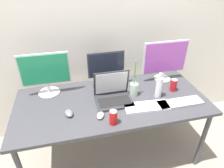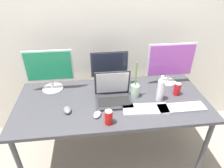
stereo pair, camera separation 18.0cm
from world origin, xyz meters
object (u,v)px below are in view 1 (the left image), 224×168
object	(u,v)px
work_desk	(112,105)
monitor_right	(165,60)
keyboard_main	(180,103)
monitor_left	(45,73)
bamboo_vase	(134,88)
laptop_silver	(113,94)
soda_can_by_laptop	(113,117)
mouse_by_keyboard	(69,113)
water_bottle	(159,86)
monitor_center	(106,68)
soda_can_near_keyboard	(174,85)
mouse_by_laptop	(100,115)
keyboard_aux	(147,107)

from	to	relation	value
work_desk	monitor_right	size ratio (longest dim) A/B	3.72
keyboard_main	monitor_left	bearing A→B (deg)	158.92
monitor_left	bamboo_vase	bearing A→B (deg)	-15.56
laptop_silver	soda_can_by_laptop	bearing A→B (deg)	-103.38
mouse_by_keyboard	water_bottle	world-z (taller)	water_bottle
monitor_center	bamboo_vase	size ratio (longest dim) A/B	1.03
laptop_silver	water_bottle	distance (m)	0.44
monitor_center	soda_can_near_keyboard	xyz separation A→B (m)	(0.64, -0.26, -0.14)
laptop_silver	mouse_by_laptop	xyz separation A→B (m)	(-0.16, -0.22, -0.05)
bamboo_vase	keyboard_main	bearing A→B (deg)	-32.41
monitor_center	soda_can_by_laptop	distance (m)	0.61
monitor_left	bamboo_vase	xyz separation A→B (m)	(0.81, -0.23, -0.16)
keyboard_main	soda_can_by_laptop	xyz separation A→B (m)	(-0.67, -0.11, 0.05)
mouse_by_laptop	soda_can_near_keyboard	world-z (taller)	soda_can_near_keyboard
mouse_by_laptop	soda_can_by_laptop	xyz separation A→B (m)	(0.09, -0.10, 0.05)
soda_can_by_laptop	laptop_silver	bearing A→B (deg)	76.62
monitor_right	mouse_by_laptop	bearing A→B (deg)	-149.46
work_desk	monitor_right	distance (m)	0.75
work_desk	soda_can_near_keyboard	bearing A→B (deg)	1.91
monitor_left	keyboard_aux	bearing A→B (deg)	-27.41
keyboard_aux	soda_can_by_laptop	world-z (taller)	soda_can_by_laptop
keyboard_aux	soda_can_near_keyboard	bearing A→B (deg)	32.77
monitor_right	mouse_by_keyboard	xyz separation A→B (m)	(-1.05, -0.38, -0.22)
monitor_left	keyboard_aux	size ratio (longest dim) A/B	1.14
mouse_by_keyboard	keyboard_aux	bearing A→B (deg)	-17.46
monitor_left	water_bottle	world-z (taller)	monitor_left
work_desk	soda_can_by_laptop	bearing A→B (deg)	-101.71
monitor_center	mouse_by_laptop	bearing A→B (deg)	-107.78
keyboard_aux	water_bottle	distance (m)	0.24
laptop_silver	mouse_by_laptop	bearing A→B (deg)	-126.52
keyboard_main	soda_can_near_keyboard	xyz separation A→B (m)	(0.04, 0.22, 0.05)
mouse_by_keyboard	bamboo_vase	distance (m)	0.66
soda_can_by_laptop	water_bottle	bearing A→B (deg)	27.46
monitor_right	mouse_by_laptop	size ratio (longest dim) A/B	5.17
mouse_by_keyboard	water_bottle	xyz separation A→B (m)	(0.86, 0.08, 0.10)
monitor_right	mouse_by_keyboard	world-z (taller)	monitor_right
mouse_by_keyboard	mouse_by_laptop	world-z (taller)	mouse_by_keyboard
keyboard_main	soda_can_by_laptop	distance (m)	0.68
monitor_left	mouse_by_keyboard	distance (m)	0.47
work_desk	keyboard_main	world-z (taller)	keyboard_main
work_desk	water_bottle	bearing A→B (deg)	-5.68
work_desk	soda_can_near_keyboard	world-z (taller)	soda_can_near_keyboard
mouse_by_laptop	bamboo_vase	distance (m)	0.46
keyboard_aux	mouse_by_keyboard	xyz separation A→B (m)	(-0.69, 0.06, 0.01)
monitor_right	keyboard_main	bearing A→B (deg)	-94.64
keyboard_main	mouse_by_keyboard	bearing A→B (deg)	176.00
monitor_center	mouse_by_laptop	distance (m)	0.55
laptop_silver	mouse_by_laptop	size ratio (longest dim) A/B	3.60
monitor_right	keyboard_aux	xyz separation A→B (m)	(-0.36, -0.44, -0.23)
monitor_left	mouse_by_laptop	bearing A→B (deg)	-47.76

